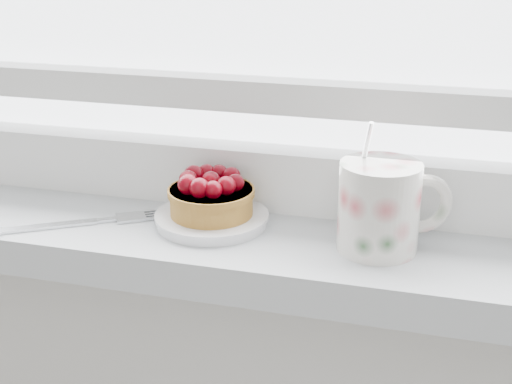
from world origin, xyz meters
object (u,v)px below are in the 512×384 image
(floral_mug, at_px, (382,205))
(saucer, at_px, (212,219))
(raspberry_tart, at_px, (211,195))
(fork, at_px, (81,223))

(floral_mug, bearing_deg, saucer, 175.52)
(saucer, xyz_separation_m, floral_mug, (0.18, -0.01, 0.04))
(floral_mug, bearing_deg, raspberry_tart, 175.54)
(saucer, distance_m, floral_mug, 0.19)
(saucer, bearing_deg, raspberry_tart, -178.89)
(saucer, bearing_deg, floral_mug, -4.48)
(raspberry_tart, distance_m, floral_mug, 0.18)
(saucer, relative_size, raspberry_tart, 1.32)
(raspberry_tart, bearing_deg, fork, -163.97)
(fork, bearing_deg, saucer, 15.96)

